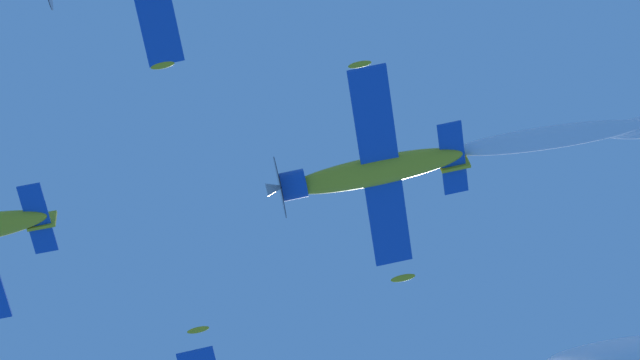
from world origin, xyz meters
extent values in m
cube|color=#194CB2|center=(7.15, 0.97, 60.73)|extent=(2.30, 3.27, 1.34)
cube|color=gold|center=(7.10, 1.17, 61.26)|extent=(1.30, 1.05, 1.25)
ellipsoid|color=gold|center=(15.57, -1.23, 59.21)|extent=(1.04, 0.72, 0.46)
ellipsoid|color=gold|center=(9.58, 9.12, 62.18)|extent=(1.05, 0.73, 0.45)
ellipsoid|color=gold|center=(20.26, 7.24, 58.18)|extent=(7.30, 4.43, 2.11)
cylinder|color=#194CB2|center=(17.23, 5.76, 57.88)|extent=(1.49, 1.83, 1.61)
cone|color=white|center=(16.58, 5.45, 57.81)|extent=(0.99, 0.99, 0.79)
cylinder|color=#3F3F47|center=(16.73, 5.52, 57.83)|extent=(1.31, 3.15, 3.37)
cube|color=#194CB2|center=(20.51, 7.28, 58.03)|extent=(5.20, 8.39, 4.05)
ellipsoid|color=gold|center=(22.20, 3.44, 59.88)|extent=(1.05, 0.73, 0.43)
ellipsoid|color=gold|center=(18.81, 11.13, 56.19)|extent=(1.05, 0.73, 0.43)
cube|color=#194CB2|center=(23.14, 8.68, 58.52)|extent=(2.27, 3.20, 1.53)
cube|color=gold|center=(23.07, 8.89, 59.04)|extent=(1.29, 1.10, 1.27)
ellipsoid|color=#1E232D|center=(19.85, 7.25, 58.57)|extent=(1.91, 1.60, 1.10)
ellipsoid|color=white|center=(24.86, 21.00, 62.00)|extent=(7.65, 4.65, 1.99)
ellipsoid|color=white|center=(26.79, 10.26, 58.83)|extent=(7.46, 4.31, 1.63)
camera|label=1|loc=(22.92, -0.45, 2.14)|focal=78.12mm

